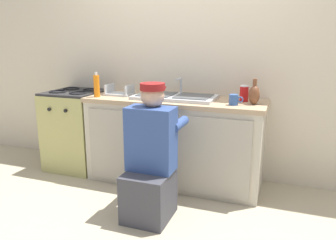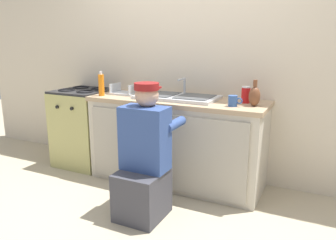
# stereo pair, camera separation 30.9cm
# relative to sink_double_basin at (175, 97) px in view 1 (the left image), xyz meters

# --- Properties ---
(ground_plane) EXTENTS (12.00, 12.00, 0.00)m
(ground_plane) POSITION_rel_sink_double_basin_xyz_m (0.00, -0.30, -0.89)
(ground_plane) COLOR tan
(back_wall) EXTENTS (6.00, 0.10, 2.50)m
(back_wall) POSITION_rel_sink_double_basin_xyz_m (0.00, 0.35, 0.36)
(back_wall) COLOR beige
(back_wall) RESTS_ON ground_plane
(counter_cabinet) EXTENTS (1.74, 0.62, 0.83)m
(counter_cabinet) POSITION_rel_sink_double_basin_xyz_m (0.00, -0.01, -0.48)
(counter_cabinet) COLOR beige
(counter_cabinet) RESTS_ON ground_plane
(countertop) EXTENTS (1.78, 0.62, 0.04)m
(countertop) POSITION_rel_sink_double_basin_xyz_m (0.00, -0.00, -0.04)
(countertop) COLOR tan
(countertop) RESTS_ON counter_cabinet
(sink_double_basin) EXTENTS (0.80, 0.44, 0.19)m
(sink_double_basin) POSITION_rel_sink_double_basin_xyz_m (0.00, 0.00, 0.00)
(sink_double_basin) COLOR silver
(sink_double_basin) RESTS_ON countertop
(stove_range) EXTENTS (0.58, 0.62, 0.90)m
(stove_range) POSITION_rel_sink_double_basin_xyz_m (-1.18, -0.00, -0.45)
(stove_range) COLOR tan
(stove_range) RESTS_ON ground_plane
(plumber_person) EXTENTS (0.42, 0.61, 1.10)m
(plumber_person) POSITION_rel_sink_double_basin_xyz_m (0.05, -0.74, -0.43)
(plumber_person) COLOR #3F3F47
(plumber_person) RESTS_ON ground_plane
(dish_rack_tray) EXTENTS (0.28, 0.22, 0.11)m
(dish_rack_tray) POSITION_rel_sink_double_basin_xyz_m (-0.62, 0.01, 0.01)
(dish_rack_tray) COLOR #B2B7BC
(dish_rack_tray) RESTS_ON countertop
(coffee_mug) EXTENTS (0.13, 0.08, 0.09)m
(coffee_mug) POSITION_rel_sink_double_basin_xyz_m (0.60, -0.14, 0.03)
(coffee_mug) COLOR #335699
(coffee_mug) RESTS_ON countertop
(vase_decorative) EXTENTS (0.10, 0.10, 0.23)m
(vase_decorative) POSITION_rel_sink_double_basin_xyz_m (0.76, -0.05, 0.07)
(vase_decorative) COLOR brown
(vase_decorative) RESTS_ON countertop
(soap_bottle_orange) EXTENTS (0.06, 0.06, 0.25)m
(soap_bottle_orange) POSITION_rel_sink_double_basin_xyz_m (-0.78, -0.18, 0.09)
(soap_bottle_orange) COLOR orange
(soap_bottle_orange) RESTS_ON countertop
(soda_cup_red) EXTENTS (0.08, 0.08, 0.15)m
(soda_cup_red) POSITION_rel_sink_double_basin_xyz_m (0.66, 0.07, 0.06)
(soda_cup_red) COLOR red
(soda_cup_red) RESTS_ON countertop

